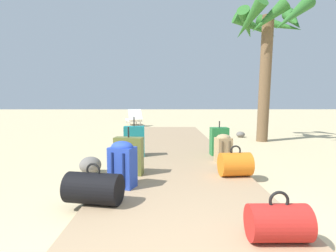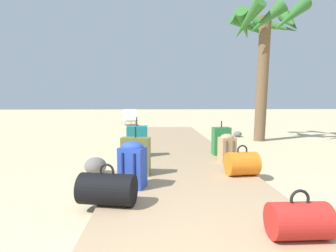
{
  "view_description": "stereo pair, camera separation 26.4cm",
  "coord_description": "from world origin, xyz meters",
  "px_view_note": "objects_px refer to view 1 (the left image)",
  "views": [
    {
      "loc": [
        -0.19,
        -1.38,
        1.21
      ],
      "look_at": [
        -0.12,
        5.48,
        0.55
      ],
      "focal_mm": 29.05,
      "sensor_mm": 36.0,
      "label": 1
    },
    {
      "loc": [
        -0.45,
        -1.37,
        1.21
      ],
      "look_at": [
        -0.12,
        5.48,
        0.55
      ],
      "focal_mm": 29.05,
      "sensor_mm": 36.0,
      "label": 2
    }
  ],
  "objects_px": {
    "suitcase_olive": "(129,156)",
    "suitcase_teal": "(134,141)",
    "duffel_bag_red": "(278,222)",
    "backpack_tan": "(223,148)",
    "lounge_chair": "(134,119)",
    "duffel_bag_black": "(94,188)",
    "suitcase_green": "(219,141)",
    "palm_tree_far_right": "(269,35)",
    "duffel_bag_orange": "(235,164)",
    "backpack_blue": "(122,163)"
  },
  "relations": [
    {
      "from": "suitcase_olive",
      "to": "suitcase_teal",
      "type": "relative_size",
      "value": 0.91
    },
    {
      "from": "duffel_bag_red",
      "to": "suitcase_teal",
      "type": "relative_size",
      "value": 0.6
    },
    {
      "from": "suitcase_teal",
      "to": "backpack_tan",
      "type": "bearing_deg",
      "value": -18.27
    },
    {
      "from": "suitcase_olive",
      "to": "lounge_chair",
      "type": "relative_size",
      "value": 0.44
    },
    {
      "from": "lounge_chair",
      "to": "duffel_bag_black",
      "type": "bearing_deg",
      "value": -85.93
    },
    {
      "from": "duffel_bag_black",
      "to": "suitcase_teal",
      "type": "bearing_deg",
      "value": 86.37
    },
    {
      "from": "duffel_bag_red",
      "to": "suitcase_olive",
      "type": "bearing_deg",
      "value": 126.4
    },
    {
      "from": "suitcase_olive",
      "to": "duffel_bag_black",
      "type": "bearing_deg",
      "value": -101.03
    },
    {
      "from": "suitcase_green",
      "to": "lounge_chair",
      "type": "relative_size",
      "value": 0.42
    },
    {
      "from": "suitcase_teal",
      "to": "palm_tree_far_right",
      "type": "bearing_deg",
      "value": 33.95
    },
    {
      "from": "duffel_bag_red",
      "to": "duffel_bag_orange",
      "type": "bearing_deg",
      "value": 85.75
    },
    {
      "from": "duffel_bag_orange",
      "to": "suitcase_green",
      "type": "height_order",
      "value": "suitcase_green"
    },
    {
      "from": "duffel_bag_orange",
      "to": "duffel_bag_red",
      "type": "bearing_deg",
      "value": -94.25
    },
    {
      "from": "backpack_tan",
      "to": "duffel_bag_orange",
      "type": "height_order",
      "value": "backpack_tan"
    },
    {
      "from": "lounge_chair",
      "to": "suitcase_teal",
      "type": "bearing_deg",
      "value": -83.35
    },
    {
      "from": "backpack_tan",
      "to": "suitcase_olive",
      "type": "bearing_deg",
      "value": -153.87
    },
    {
      "from": "duffel_bag_orange",
      "to": "backpack_blue",
      "type": "bearing_deg",
      "value": -162.37
    },
    {
      "from": "suitcase_teal",
      "to": "lounge_chair",
      "type": "relative_size",
      "value": 0.48
    },
    {
      "from": "duffel_bag_black",
      "to": "duffel_bag_orange",
      "type": "height_order",
      "value": "duffel_bag_orange"
    },
    {
      "from": "backpack_blue",
      "to": "duffel_bag_red",
      "type": "bearing_deg",
      "value": -43.21
    },
    {
      "from": "backpack_blue",
      "to": "duffel_bag_orange",
      "type": "height_order",
      "value": "backpack_blue"
    },
    {
      "from": "duffel_bag_orange",
      "to": "suitcase_teal",
      "type": "relative_size",
      "value": 0.61
    },
    {
      "from": "suitcase_olive",
      "to": "backpack_tan",
      "type": "xyz_separation_m",
      "value": [
        1.6,
        0.79,
        -0.01
      ]
    },
    {
      "from": "duffel_bag_red",
      "to": "palm_tree_far_right",
      "type": "height_order",
      "value": "palm_tree_far_right"
    },
    {
      "from": "suitcase_olive",
      "to": "duffel_bag_red",
      "type": "distance_m",
      "value": 2.45
    },
    {
      "from": "lounge_chair",
      "to": "duffel_bag_orange",
      "type": "bearing_deg",
      "value": -74.06
    },
    {
      "from": "palm_tree_far_right",
      "to": "lounge_chair",
      "type": "height_order",
      "value": "palm_tree_far_right"
    },
    {
      "from": "backpack_blue",
      "to": "lounge_chair",
      "type": "distance_m",
      "value": 9.4
    },
    {
      "from": "backpack_blue",
      "to": "suitcase_green",
      "type": "xyz_separation_m",
      "value": [
        1.66,
        2.06,
        -0.03
      ]
    },
    {
      "from": "backpack_tan",
      "to": "duffel_bag_black",
      "type": "xyz_separation_m",
      "value": [
        -1.83,
        -1.95,
        -0.1
      ]
    },
    {
      "from": "duffel_bag_orange",
      "to": "palm_tree_far_right",
      "type": "relative_size",
      "value": 0.12
    },
    {
      "from": "suitcase_green",
      "to": "palm_tree_far_right",
      "type": "xyz_separation_m",
      "value": [
        1.81,
        2.26,
        2.64
      ]
    },
    {
      "from": "suitcase_olive",
      "to": "duffel_bag_orange",
      "type": "distance_m",
      "value": 1.6
    },
    {
      "from": "backpack_tan",
      "to": "duffel_bag_black",
      "type": "bearing_deg",
      "value": -133.13
    },
    {
      "from": "backpack_tan",
      "to": "lounge_chair",
      "type": "height_order",
      "value": "lounge_chair"
    },
    {
      "from": "suitcase_green",
      "to": "palm_tree_far_right",
      "type": "bearing_deg",
      "value": 51.41
    },
    {
      "from": "duffel_bag_red",
      "to": "duffel_bag_black",
      "type": "bearing_deg",
      "value": 154.43
    },
    {
      "from": "backpack_tan",
      "to": "suitcase_green",
      "type": "distance_m",
      "value": 0.67
    },
    {
      "from": "duffel_bag_orange",
      "to": "palm_tree_far_right",
      "type": "height_order",
      "value": "palm_tree_far_right"
    },
    {
      "from": "suitcase_olive",
      "to": "suitcase_teal",
      "type": "xyz_separation_m",
      "value": [
        -0.07,
        1.34,
        0.02
      ]
    },
    {
      "from": "duffel_bag_black",
      "to": "duffel_bag_red",
      "type": "distance_m",
      "value": 1.86
    },
    {
      "from": "suitcase_olive",
      "to": "duffel_bag_black",
      "type": "height_order",
      "value": "suitcase_olive"
    },
    {
      "from": "suitcase_olive",
      "to": "suitcase_green",
      "type": "relative_size",
      "value": 1.04
    },
    {
      "from": "suitcase_teal",
      "to": "duffel_bag_red",
      "type": "bearing_deg",
      "value": -65.29
    },
    {
      "from": "suitcase_green",
      "to": "lounge_chair",
      "type": "bearing_deg",
      "value": 109.56
    },
    {
      "from": "suitcase_green",
      "to": "backpack_tan",
      "type": "bearing_deg",
      "value": -94.87
    },
    {
      "from": "suitcase_teal",
      "to": "suitcase_green",
      "type": "distance_m",
      "value": 1.73
    },
    {
      "from": "palm_tree_far_right",
      "to": "lounge_chair",
      "type": "distance_m",
      "value": 7.2
    },
    {
      "from": "duffel_bag_red",
      "to": "duffel_bag_orange",
      "type": "height_order",
      "value": "duffel_bag_orange"
    },
    {
      "from": "backpack_tan",
      "to": "duffel_bag_black",
      "type": "relative_size",
      "value": 0.8
    }
  ]
}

